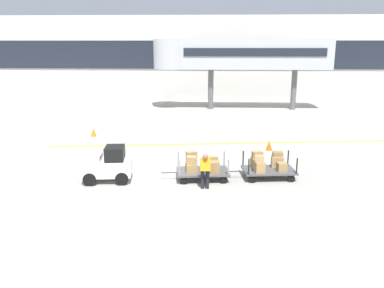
% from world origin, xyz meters
% --- Properties ---
extents(ground_plane, '(120.00, 120.00, 0.00)m').
position_xyz_m(ground_plane, '(0.00, 0.00, 0.00)').
color(ground_plane, '#9E9B91').
extents(apron_lead_line, '(20.65, 2.66, 0.01)m').
position_xyz_m(apron_lead_line, '(2.90, 7.01, 0.00)').
color(apron_lead_line, yellow).
rests_on(apron_lead_line, ground_plane).
extents(terminal_building, '(58.94, 2.51, 8.60)m').
position_xyz_m(terminal_building, '(0.00, 25.98, 4.31)').
color(terminal_building, silver).
rests_on(terminal_building, ground_plane).
extents(jet_bridge, '(15.75, 3.00, 6.23)m').
position_xyz_m(jet_bridge, '(4.08, 19.99, 4.88)').
color(jet_bridge, '#B7B7BC').
rests_on(jet_bridge, ground_plane).
extents(baggage_tug, '(2.21, 1.43, 1.58)m').
position_xyz_m(baggage_tug, '(-2.46, 0.04, 0.75)').
color(baggage_tug, white).
rests_on(baggage_tug, ground_plane).
extents(baggage_cart_lead, '(3.06, 1.64, 1.22)m').
position_xyz_m(baggage_cart_lead, '(1.64, 0.49, 0.57)').
color(baggage_cart_lead, '#4C4C4F').
rests_on(baggage_cart_lead, ground_plane).
extents(baggage_cart_middle, '(3.06, 1.64, 1.17)m').
position_xyz_m(baggage_cart_middle, '(4.60, 0.85, 0.57)').
color(baggage_cart_middle, '#4C4C4F').
rests_on(baggage_cart_middle, ground_plane).
extents(baggage_handler, '(0.43, 0.45, 1.56)m').
position_xyz_m(baggage_handler, '(1.81, -0.73, 0.87)').
color(baggage_handler, black).
rests_on(baggage_handler, ground_plane).
extents(safety_cone_near, '(0.36, 0.36, 0.55)m').
position_xyz_m(safety_cone_near, '(5.36, 5.63, 0.28)').
color(safety_cone_near, '#EA590F').
rests_on(safety_cone_near, ground_plane).
extents(safety_cone_far, '(0.36, 0.36, 0.55)m').
position_xyz_m(safety_cone_far, '(-5.60, 8.54, 0.28)').
color(safety_cone_far, orange).
rests_on(safety_cone_far, ground_plane).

